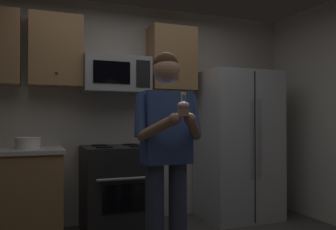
{
  "coord_description": "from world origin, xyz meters",
  "views": [
    {
      "loc": [
        -1.06,
        -2.46,
        1.21
      ],
      "look_at": [
        -0.01,
        0.21,
        1.25
      ],
      "focal_mm": 37.92,
      "sensor_mm": 36.0,
      "label": 1
    }
  ],
  "objects_px": {
    "bowl_large_white": "(28,143)",
    "person": "(167,147)",
    "oven_range": "(118,188)",
    "refrigerator": "(238,145)",
    "cupcake": "(183,108)",
    "microwave": "(116,75)"
  },
  "relations": [
    {
      "from": "bowl_large_white",
      "to": "person",
      "type": "relative_size",
      "value": 0.14
    },
    {
      "from": "refrigerator",
      "to": "person",
      "type": "relative_size",
      "value": 1.02
    },
    {
      "from": "microwave",
      "to": "refrigerator",
      "type": "relative_size",
      "value": 0.41
    },
    {
      "from": "bowl_large_white",
      "to": "person",
      "type": "distance_m",
      "value": 1.58
    },
    {
      "from": "oven_range",
      "to": "microwave",
      "type": "xyz_separation_m",
      "value": [
        0.0,
        0.12,
        1.26
      ]
    },
    {
      "from": "microwave",
      "to": "refrigerator",
      "type": "bearing_deg",
      "value": -6.03
    },
    {
      "from": "microwave",
      "to": "cupcake",
      "type": "xyz_separation_m",
      "value": [
        0.12,
        -1.61,
        -0.43
      ]
    },
    {
      "from": "refrigerator",
      "to": "person",
      "type": "height_order",
      "value": "refrigerator"
    },
    {
      "from": "oven_range",
      "to": "person",
      "type": "bearing_deg",
      "value": -84.06
    },
    {
      "from": "microwave",
      "to": "bowl_large_white",
      "type": "height_order",
      "value": "microwave"
    },
    {
      "from": "microwave",
      "to": "refrigerator",
      "type": "xyz_separation_m",
      "value": [
        1.5,
        -0.16,
        -0.82
      ]
    },
    {
      "from": "person",
      "to": "cupcake",
      "type": "distance_m",
      "value": 0.44
    },
    {
      "from": "microwave",
      "to": "person",
      "type": "xyz_separation_m",
      "value": [
        0.12,
        -1.28,
        -0.72
      ]
    },
    {
      "from": "microwave",
      "to": "bowl_large_white",
      "type": "relative_size",
      "value": 2.94
    },
    {
      "from": "cupcake",
      "to": "bowl_large_white",
      "type": "bearing_deg",
      "value": 124.62
    },
    {
      "from": "oven_range",
      "to": "person",
      "type": "xyz_separation_m",
      "value": [
        0.12,
        -1.16,
        0.53
      ]
    },
    {
      "from": "cupcake",
      "to": "person",
      "type": "bearing_deg",
      "value": 90.0
    },
    {
      "from": "bowl_large_white",
      "to": "person",
      "type": "xyz_separation_m",
      "value": [
        1.04,
        -1.18,
        0.01
      ]
    },
    {
      "from": "oven_range",
      "to": "microwave",
      "type": "bearing_deg",
      "value": 89.98
    },
    {
      "from": "microwave",
      "to": "bowl_large_white",
      "type": "distance_m",
      "value": 1.19
    },
    {
      "from": "refrigerator",
      "to": "bowl_large_white",
      "type": "bearing_deg",
      "value": 178.59
    },
    {
      "from": "microwave",
      "to": "cupcake",
      "type": "height_order",
      "value": "microwave"
    }
  ]
}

